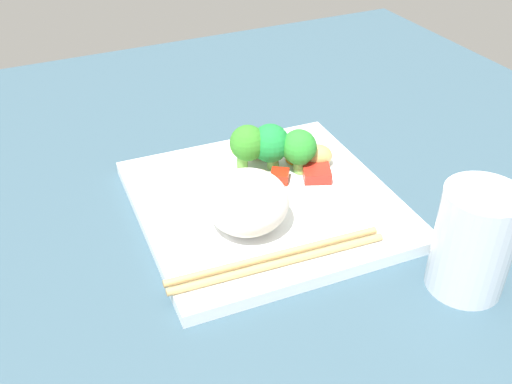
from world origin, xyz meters
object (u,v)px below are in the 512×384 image
at_px(carrot_slice_2, 288,145).
at_px(chopstick_pair, 278,259).
at_px(square_plate, 265,203).
at_px(broccoli_floret_0, 270,144).
at_px(rice_mound, 247,202).
at_px(drinking_glass, 474,241).

distance_m(carrot_slice_2, chopstick_pair, 0.23).
relative_size(square_plate, chopstick_pair, 1.24).
xyz_separation_m(square_plate, broccoli_floret_0, (-0.06, 0.03, 0.04)).
bearing_deg(carrot_slice_2, chopstick_pair, -30.02).
height_order(rice_mound, carrot_slice_2, rice_mound).
distance_m(rice_mound, drinking_glass, 0.22).
bearing_deg(rice_mound, chopstick_pair, 2.51).
height_order(broccoli_floret_0, drinking_glass, drinking_glass).
height_order(square_plate, carrot_slice_2, carrot_slice_2).
bearing_deg(drinking_glass, square_plate, -148.45).
height_order(rice_mound, chopstick_pair, rice_mound).
xyz_separation_m(chopstick_pair, drinking_glass, (0.09, 0.16, 0.04)).
bearing_deg(drinking_glass, rice_mound, -134.20).
bearing_deg(square_plate, chopstick_pair, -19.38).
bearing_deg(broccoli_floret_0, chopstick_pair, -23.69).
distance_m(square_plate, drinking_glass, 0.23).
height_order(square_plate, rice_mound, rice_mound).
xyz_separation_m(broccoli_floret_0, chopstick_pair, (0.16, -0.07, -0.03)).
bearing_deg(broccoli_floret_0, carrot_slice_2, 130.20).
relative_size(square_plate, broccoli_floret_0, 4.82).
xyz_separation_m(broccoli_floret_0, drinking_glass, (0.25, 0.09, 0.01)).
bearing_deg(rice_mound, drinking_glass, 45.80).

